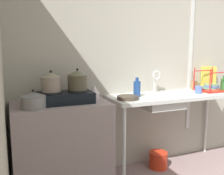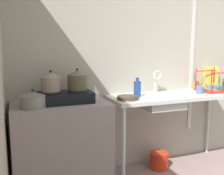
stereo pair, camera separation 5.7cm
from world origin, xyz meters
The scene contains 19 objects.
wall_back centered at (0.00, 1.91, 1.22)m, with size 5.40×0.10×2.45m, color #A7A394.
wall_metal_strip centered at (-0.03, 1.85, 1.35)m, with size 0.05×0.01×1.96m, color silver.
counter_concrete centered at (-1.79, 1.59, 0.46)m, with size 0.95×0.54×0.91m, color gray.
counter_sink centered at (-0.47, 1.59, 0.84)m, with size 1.55×0.54×0.91m.
stove centered at (-1.75, 1.59, 0.97)m, with size 0.54×0.31×0.12m.
pot_on_left_burner centered at (-1.88, 1.59, 1.13)m, with size 0.19×0.19×0.21m.
pot_on_right_burner centered at (-1.62, 1.59, 1.14)m, with size 0.20×0.20×0.22m.
pot_beside_stove centered at (-2.06, 1.47, 0.99)m, with size 0.23×0.23×0.17m.
percolator centered at (-1.43, 1.62, 0.99)m, with size 0.10×0.10×0.16m.
sink_basin centered at (-0.66, 1.55, 0.85)m, with size 0.45×0.37×0.14m, color silver.
faucet centered at (-0.62, 1.73, 1.10)m, with size 0.11×0.07×0.27m.
frying_pan centered at (-1.10, 1.51, 0.93)m, with size 0.23×0.23×0.04m, color #3F3529.
dish_rack centered at (0.10, 1.60, 0.96)m, with size 0.31×0.30×0.29m.
cup_by_rack centered at (-0.16, 1.52, 0.96)m, with size 0.08×0.08×0.09m, color #536BAF.
small_bowl_on_drainboard centered at (-0.36, 1.63, 0.93)m, with size 0.12×0.12×0.04m, color white.
bottle_by_sink centered at (-0.94, 1.60, 1.01)m, with size 0.08×0.08×0.22m.
cereal_box centered at (0.24, 1.80, 1.06)m, with size 0.19×0.07×0.29m, color #D7CA46.
utensil_jar centered at (0.00, 1.80, 0.97)m, with size 0.08×0.07×0.24m.
bucket_on_floor centered at (-0.62, 1.64, 0.10)m, with size 0.22×0.22×0.20m, color red.
Camera 2 is at (-2.19, -0.92, 1.46)m, focal length 41.22 mm.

